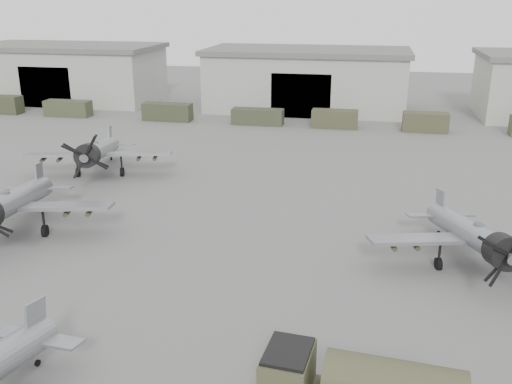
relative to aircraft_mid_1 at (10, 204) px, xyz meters
The scene contains 12 objects.
ground 17.96m from the aircraft_mid_1, 36.98° to the right, with size 220.00×220.00×0.00m, color #575755.
hangar_left 56.55m from the aircraft_mid_1, 114.90° to the left, with size 29.00×14.80×8.70m.
hangar_center 53.23m from the aircraft_mid_1, 74.51° to the left, with size 29.00×14.80×8.70m.
support_truck_0 48.23m from the aircraft_mid_1, 125.41° to the left, with size 6.04×2.20×2.49m, color #353824.
support_truck_1 43.05m from the aircraft_mid_1, 114.03° to the left, with size 6.39×2.20×2.17m, color #3B4029.
support_truck_2 39.44m from the aircraft_mid_1, 94.37° to the left, with size 6.53×2.20×2.31m, color #343825.
support_truck_3 40.41m from the aircraft_mid_1, 76.69° to the left, with size 6.66×2.20×2.03m, color #353B26.
support_truck_4 43.78m from the aircraft_mid_1, 63.92° to the left, with size 5.74×2.20×2.25m, color #3E3E28.
support_truck_5 49.64m from the aircraft_mid_1, 52.37° to the left, with size 5.46×2.20×2.36m, color #3E3F29.
aircraft_mid_1 is the anchor object (origin of this frame).
aircraft_mid_2 30.20m from the aircraft_mid_1, ahead, with size 12.55×11.29×4.99m.
aircraft_far_0 14.15m from the aircraft_mid_1, 92.14° to the left, with size 13.44×12.10×5.35m.
Camera 1 is at (9.47, -21.58, 15.88)m, focal length 40.00 mm.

